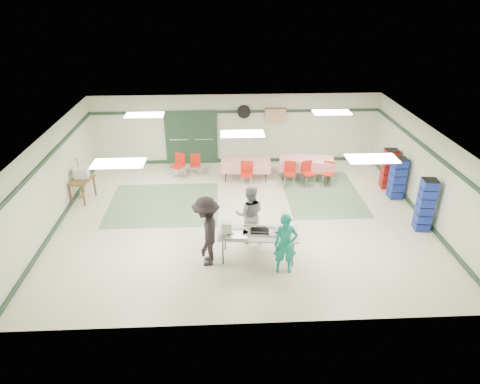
{
  "coord_description": "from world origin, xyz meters",
  "views": [
    {
      "loc": [
        -0.62,
        -11.34,
        6.5
      ],
      "look_at": [
        -0.08,
        -0.3,
        1.02
      ],
      "focal_mm": 32.0,
      "sensor_mm": 36.0,
      "label": 1
    }
  ],
  "objects_px": {
    "volunteer_dark": "(207,231)",
    "crate_stack_blue_b": "(425,205)",
    "chair_d": "(247,171)",
    "chair_c": "(329,171)",
    "chair_a": "(308,170)",
    "serving_table": "(258,234)",
    "office_printer": "(81,172)",
    "crate_stack_red": "(389,169)",
    "printer_table": "(81,182)",
    "chair_loose_a": "(195,162)",
    "crate_stack_blue_a": "(397,178)",
    "chair_loose_b": "(179,163)",
    "volunteer_teal": "(285,244)",
    "dining_table_a": "(306,163)",
    "broom": "(81,176)",
    "chair_b": "(290,171)",
    "volunteer_grey": "(250,214)",
    "dining_table_b": "(246,164)"
  },
  "relations": [
    {
      "from": "chair_b",
      "to": "crate_stack_blue_b",
      "type": "height_order",
      "value": "crate_stack_blue_b"
    },
    {
      "from": "chair_loose_a",
      "to": "dining_table_b",
      "type": "bearing_deg",
      "value": -13.13
    },
    {
      "from": "volunteer_dark",
      "to": "office_printer",
      "type": "distance_m",
      "value": 5.67
    },
    {
      "from": "crate_stack_red",
      "to": "crate_stack_blue_b",
      "type": "xyz_separation_m",
      "value": [
        0.0,
        -2.82,
        0.09
      ]
    },
    {
      "from": "crate_stack_red",
      "to": "crate_stack_blue_b",
      "type": "height_order",
      "value": "crate_stack_blue_b"
    },
    {
      "from": "serving_table",
      "to": "printer_table",
      "type": "height_order",
      "value": "serving_table"
    },
    {
      "from": "volunteer_teal",
      "to": "broom",
      "type": "xyz_separation_m",
      "value": [
        -6.13,
        4.42,
        -0.05
      ]
    },
    {
      "from": "chair_c",
      "to": "printer_table",
      "type": "bearing_deg",
      "value": -154.57
    },
    {
      "from": "chair_d",
      "to": "chair_c",
      "type": "bearing_deg",
      "value": 3.92
    },
    {
      "from": "volunteer_dark",
      "to": "chair_d",
      "type": "bearing_deg",
      "value": 167.72
    },
    {
      "from": "volunteer_grey",
      "to": "chair_a",
      "type": "relative_size",
      "value": 1.91
    },
    {
      "from": "dining_table_b",
      "to": "printer_table",
      "type": "relative_size",
      "value": 1.8
    },
    {
      "from": "serving_table",
      "to": "crate_stack_red",
      "type": "height_order",
      "value": "crate_stack_red"
    },
    {
      "from": "serving_table",
      "to": "chair_loose_a",
      "type": "distance_m",
      "value": 5.75
    },
    {
      "from": "chair_c",
      "to": "office_printer",
      "type": "bearing_deg",
      "value": -155.8
    },
    {
      "from": "crate_stack_red",
      "to": "broom",
      "type": "relative_size",
      "value": 0.99
    },
    {
      "from": "volunteer_dark",
      "to": "dining_table_b",
      "type": "height_order",
      "value": "volunteer_dark"
    },
    {
      "from": "chair_b",
      "to": "volunteer_teal",
      "type": "bearing_deg",
      "value": -89.3
    },
    {
      "from": "chair_loose_a",
      "to": "crate_stack_blue_a",
      "type": "bearing_deg",
      "value": -16.72
    },
    {
      "from": "volunteer_dark",
      "to": "chair_c",
      "type": "relative_size",
      "value": 2.24
    },
    {
      "from": "crate_stack_blue_b",
      "to": "printer_table",
      "type": "relative_size",
      "value": 1.6
    },
    {
      "from": "volunteer_dark",
      "to": "crate_stack_blue_a",
      "type": "distance_m",
      "value": 7.03
    },
    {
      "from": "chair_c",
      "to": "chair_loose_a",
      "type": "relative_size",
      "value": 1.05
    },
    {
      "from": "chair_d",
      "to": "broom",
      "type": "height_order",
      "value": "broom"
    },
    {
      "from": "volunteer_teal",
      "to": "dining_table_b",
      "type": "distance_m",
      "value": 5.6
    },
    {
      "from": "crate_stack_blue_a",
      "to": "crate_stack_red",
      "type": "distance_m",
      "value": 0.77
    },
    {
      "from": "volunteer_grey",
      "to": "chair_loose_b",
      "type": "xyz_separation_m",
      "value": [
        -2.27,
        4.4,
        -0.27
      ]
    },
    {
      "from": "broom",
      "to": "chair_c",
      "type": "bearing_deg",
      "value": 3.0
    },
    {
      "from": "volunteer_grey",
      "to": "broom",
      "type": "bearing_deg",
      "value": -26.8
    },
    {
      "from": "crate_stack_blue_b",
      "to": "crate_stack_blue_a",
      "type": "bearing_deg",
      "value": 90.0
    },
    {
      "from": "crate_stack_blue_b",
      "to": "broom",
      "type": "distance_m",
      "value": 10.71
    },
    {
      "from": "crate_stack_blue_a",
      "to": "printer_table",
      "type": "bearing_deg",
      "value": 178.23
    },
    {
      "from": "chair_loose_b",
      "to": "crate_stack_blue_a",
      "type": "height_order",
      "value": "crate_stack_blue_a"
    },
    {
      "from": "chair_loose_a",
      "to": "chair_d",
      "type": "bearing_deg",
      "value": -28.12
    },
    {
      "from": "dining_table_b",
      "to": "broom",
      "type": "xyz_separation_m",
      "value": [
        -5.51,
        -1.14,
        0.17
      ]
    },
    {
      "from": "serving_table",
      "to": "broom",
      "type": "relative_size",
      "value": 1.48
    },
    {
      "from": "serving_table",
      "to": "office_printer",
      "type": "height_order",
      "value": "office_printer"
    },
    {
      "from": "chair_a",
      "to": "crate_stack_blue_b",
      "type": "distance_m",
      "value": 4.21
    },
    {
      "from": "volunteer_teal",
      "to": "dining_table_a",
      "type": "xyz_separation_m",
      "value": [
        1.58,
        5.56,
        -0.22
      ]
    },
    {
      "from": "volunteer_dark",
      "to": "crate_stack_blue_b",
      "type": "height_order",
      "value": "volunteer_dark"
    },
    {
      "from": "volunteer_grey",
      "to": "crate_stack_blue_a",
      "type": "distance_m",
      "value": 5.56
    },
    {
      "from": "volunteer_teal",
      "to": "chair_a",
      "type": "xyz_separation_m",
      "value": [
        1.52,
        4.99,
        -0.26
      ]
    },
    {
      "from": "crate_stack_blue_b",
      "to": "volunteer_dark",
      "type": "bearing_deg",
      "value": -167.8
    },
    {
      "from": "chair_a",
      "to": "chair_d",
      "type": "xyz_separation_m",
      "value": [
        -2.14,
        0.01,
        0.02
      ]
    },
    {
      "from": "printer_table",
      "to": "chair_a",
      "type": "bearing_deg",
      "value": 20.22
    },
    {
      "from": "volunteer_teal",
      "to": "printer_table",
      "type": "distance_m",
      "value": 7.34
    },
    {
      "from": "volunteer_teal",
      "to": "chair_c",
      "type": "bearing_deg",
      "value": 67.76
    },
    {
      "from": "chair_c",
      "to": "crate_stack_red",
      "type": "relative_size",
      "value": 0.59
    },
    {
      "from": "chair_loose_b",
      "to": "crate_stack_blue_a",
      "type": "xyz_separation_m",
      "value": [
        7.29,
        -2.0,
        0.14
      ]
    },
    {
      "from": "volunteer_grey",
      "to": "broom",
      "type": "relative_size",
      "value": 1.17
    }
  ]
}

